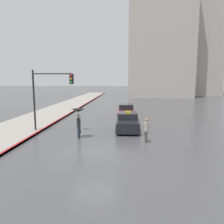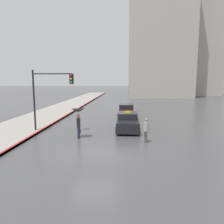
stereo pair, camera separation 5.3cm
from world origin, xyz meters
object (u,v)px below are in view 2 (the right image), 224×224
(pedestrian_with_umbrella, at_px, (78,115))
(traffic_light, at_px, (50,89))
(taxi, at_px, (128,122))
(sedan_red, at_px, (126,111))
(pedestrian_man, at_px, (146,128))

(pedestrian_with_umbrella, xyz_separation_m, traffic_light, (-2.60, 1.77, 1.80))
(pedestrian_with_umbrella, bearing_deg, traffic_light, 69.91)
(taxi, relative_size, pedestrian_with_umbrella, 1.99)
(taxi, relative_size, traffic_light, 0.86)
(sedan_red, relative_size, pedestrian_man, 2.81)
(pedestrian_with_umbrella, bearing_deg, sedan_red, -5.88)
(pedestrian_with_umbrella, height_order, traffic_light, traffic_light)
(sedan_red, xyz_separation_m, pedestrian_with_umbrella, (-3.45, -9.50, 1.01))
(traffic_light, bearing_deg, taxi, 10.08)
(taxi, height_order, pedestrian_with_umbrella, pedestrian_with_umbrella)
(traffic_light, bearing_deg, pedestrian_man, -19.15)
(pedestrian_with_umbrella, relative_size, pedestrian_man, 1.28)
(taxi, bearing_deg, sedan_red, -88.95)
(pedestrian_man, height_order, traffic_light, traffic_light)
(taxi, height_order, pedestrian_man, pedestrian_man)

